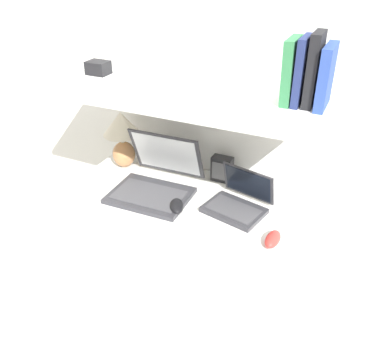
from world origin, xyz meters
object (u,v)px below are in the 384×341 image
(second_mouse, at_px, (273,239))
(router_box, at_px, (222,169))
(book_navy, at_px, (302,71))
(book_blue, at_px, (326,77))
(laptop_small, at_px, (238,202))
(book_black, at_px, (314,70))
(laptop_large, at_px, (156,181))
(table_lamp, at_px, (122,133))
(book_green, at_px, (291,71))
(shelf_gadget, at_px, (98,68))
(computer_mouse, at_px, (177,206))

(second_mouse, height_order, router_box, router_box)
(book_navy, bearing_deg, book_blue, 0.00)
(laptop_small, distance_m, router_box, 0.26)
(laptop_small, distance_m, book_black, 0.65)
(laptop_large, xyz_separation_m, book_black, (0.63, 0.05, 0.59))
(laptop_large, relative_size, router_box, 2.98)
(table_lamp, height_order, book_black, book_black)
(router_box, relative_size, book_blue, 0.58)
(book_blue, relative_size, book_green, 0.94)
(book_green, distance_m, shelf_gadget, 0.86)
(second_mouse, relative_size, shelf_gadget, 1.17)
(laptop_small, relative_size, book_blue, 1.33)
(laptop_small, relative_size, book_navy, 1.22)
(laptop_large, bearing_deg, router_box, 42.74)
(laptop_small, distance_m, book_blue, 0.65)
(second_mouse, bearing_deg, laptop_large, 166.62)
(table_lamp, bearing_deg, laptop_small, -10.58)
(router_box, height_order, book_blue, book_blue)
(table_lamp, relative_size, router_box, 2.37)
(book_black, xyz_separation_m, book_green, (-0.08, 0.00, -0.01))
(laptop_large, distance_m, second_mouse, 0.62)
(book_blue, height_order, book_black, book_black)
(laptop_small, height_order, book_navy, book_navy)
(table_lamp, relative_size, book_green, 1.29)
(second_mouse, distance_m, book_green, 0.64)
(laptop_small, height_order, second_mouse, laptop_small)
(laptop_large, distance_m, shelf_gadget, 0.57)
(laptop_large, relative_size, computer_mouse, 2.96)
(second_mouse, distance_m, shelf_gadget, 1.06)
(computer_mouse, xyz_separation_m, second_mouse, (0.44, -0.04, 0.00))
(laptop_large, distance_m, laptop_small, 0.40)
(second_mouse, distance_m, router_box, 0.52)
(table_lamp, distance_m, book_blue, 1.05)
(book_blue, relative_size, book_black, 0.85)
(laptop_small, bearing_deg, book_navy, 7.72)
(router_box, xyz_separation_m, shelf_gadget, (-0.54, -0.18, 0.48))
(table_lamp, height_order, second_mouse, table_lamp)
(book_black, xyz_separation_m, book_navy, (-0.04, 0.00, -0.01))
(table_lamp, distance_m, book_green, 0.94)
(laptop_small, bearing_deg, table_lamp, 169.42)
(table_lamp, xyz_separation_m, book_navy, (0.87, -0.10, 0.44))
(computer_mouse, distance_m, book_navy, 0.76)
(table_lamp, height_order, laptop_large, table_lamp)
(book_black, height_order, shelf_gadget, book_black)
(laptop_large, xyz_separation_m, book_green, (0.55, 0.05, 0.57))
(book_blue, distance_m, book_navy, 0.09)
(table_lamp, bearing_deg, second_mouse, -18.56)
(laptop_large, xyz_separation_m, second_mouse, (0.60, -0.14, -0.03))
(book_navy, bearing_deg, computer_mouse, -160.69)
(book_blue, xyz_separation_m, book_green, (-0.12, -0.00, 0.01))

